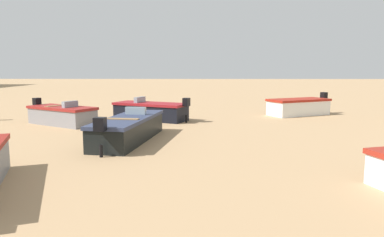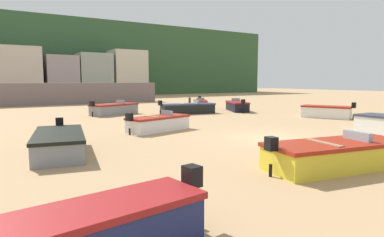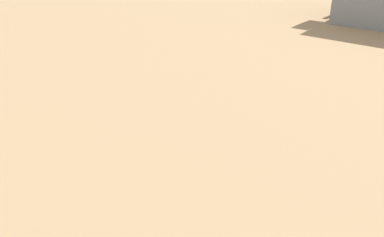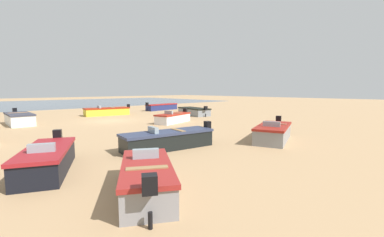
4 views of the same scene
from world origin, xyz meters
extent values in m
plane|color=tan|center=(0.00, 0.00, 0.00)|extent=(160.00, 160.00, 0.00)
cube|color=slate|center=(0.00, -36.00, 0.03)|extent=(80.00, 36.00, 0.06)
cube|color=gray|center=(6.48, 16.20, 0.36)|extent=(2.81, 3.52, 0.73)
cube|color=maroon|center=(6.48, 16.20, 0.79)|extent=(2.93, 3.65, 0.12)
cube|color=black|center=(7.43, 17.78, 0.97)|extent=(0.42, 0.40, 0.40)
cylinder|color=black|center=(7.43, 17.78, 0.18)|extent=(0.14, 0.14, 0.36)
cube|color=#8C9EA8|center=(6.18, 15.70, 0.99)|extent=(0.76, 0.57, 0.28)
cube|color=#967348|center=(6.69, 16.55, 0.84)|extent=(1.05, 0.76, 0.08)
cube|color=gold|center=(-2.12, -5.25, 0.37)|extent=(4.92, 2.43, 0.74)
cube|color=maroon|center=(-2.12, -5.25, 0.80)|extent=(5.03, 2.53, 0.12)
cube|color=black|center=(-4.62, -4.84, 0.98)|extent=(0.33, 0.36, 0.40)
cylinder|color=black|center=(-4.62, -4.84, 0.18)|extent=(0.11, 0.11, 0.37)
cube|color=#8C9EA8|center=(-1.30, -5.39, 1.00)|extent=(0.36, 1.03, 0.28)
cube|color=#9B6F4D|center=(-2.70, -5.16, 0.85)|extent=(0.47, 1.46, 0.08)
cube|color=white|center=(-3.52, 4.96, 0.35)|extent=(3.85, 2.26, 0.70)
cube|color=maroon|center=(-3.52, 4.96, 0.76)|extent=(3.97, 2.37, 0.12)
cube|color=black|center=(-5.44, 4.40, 0.94)|extent=(0.36, 0.39, 0.40)
cylinder|color=black|center=(-5.44, 4.40, 0.17)|extent=(0.12, 0.12, 0.35)
cube|color=#8C9EA8|center=(-2.91, 5.14, 0.96)|extent=(0.41, 0.80, 0.28)
cube|color=#987948|center=(-3.95, 4.84, 0.81)|extent=(0.54, 1.12, 0.08)
cube|color=gray|center=(-9.34, 1.50, 0.36)|extent=(2.42, 4.45, 0.72)
cube|color=black|center=(-9.34, 1.50, 0.78)|extent=(2.51, 4.56, 0.12)
cube|color=black|center=(-8.92, 3.74, 0.96)|extent=(0.37, 0.33, 0.40)
cylinder|color=black|center=(-8.92, 3.74, 0.18)|extent=(0.12, 0.12, 0.36)
cube|color=navy|center=(-11.02, -6.84, 0.37)|extent=(5.27, 1.83, 0.74)
cube|color=maroon|center=(-11.02, -6.84, 0.80)|extent=(5.38, 1.92, 0.12)
cube|color=black|center=(-8.28, -6.46, 0.98)|extent=(0.32, 0.36, 0.40)
cylinder|color=black|center=(-8.28, -6.46, 0.19)|extent=(0.11, 0.11, 0.37)
cube|color=white|center=(6.54, -2.76, 0.42)|extent=(1.66, 4.03, 0.83)
cube|color=#323444|center=(6.54, -2.76, 0.89)|extent=(1.74, 4.13, 0.12)
cube|color=black|center=(6.52, -4.95, 1.07)|extent=(0.32, 0.28, 0.40)
cylinder|color=black|center=(6.52, -4.95, 0.21)|extent=(0.10, 0.10, 0.42)
cube|color=#9D6D45|center=(6.53, -3.26, 0.94)|extent=(1.38, 0.25, 0.08)
cube|color=gray|center=(-2.80, 14.90, 0.39)|extent=(4.17, 2.78, 0.78)
cube|color=maroon|center=(-2.80, 14.90, 0.84)|extent=(4.30, 2.89, 0.12)
cube|color=black|center=(-4.79, 14.16, 1.02)|extent=(0.37, 0.40, 0.40)
cylinder|color=black|center=(-4.79, 14.16, 0.19)|extent=(0.13, 0.13, 0.39)
cube|color=#8C9EA8|center=(-2.16, 15.14, 1.04)|extent=(0.50, 0.92, 0.28)
cube|color=#96684D|center=(-3.26, 14.73, 0.89)|extent=(0.67, 1.28, 0.08)
cube|color=black|center=(8.02, 12.26, 0.38)|extent=(2.74, 3.91, 0.76)
cube|color=maroon|center=(8.02, 12.26, 0.82)|extent=(2.86, 4.03, 0.12)
cube|color=black|center=(7.17, 10.42, 1.00)|extent=(0.41, 0.39, 0.40)
cylinder|color=black|center=(7.17, 10.42, 0.19)|extent=(0.13, 0.13, 0.38)
cube|color=#8C9EA8|center=(8.29, 12.85, 1.02)|extent=(0.80, 0.51, 0.28)
cube|color=black|center=(2.76, 12.36, 0.37)|extent=(4.67, 1.97, 0.75)
cube|color=#2F3753|center=(2.76, 12.36, 0.81)|extent=(4.78, 2.07, 0.12)
cube|color=black|center=(0.35, 12.73, 0.99)|extent=(0.33, 0.36, 0.40)
cylinder|color=black|center=(0.35, 12.73, 0.19)|extent=(0.11, 0.11, 0.37)
cube|color=#8C9EA8|center=(3.55, 12.24, 1.01)|extent=(0.32, 0.80, 0.28)
cube|color=#997346|center=(2.20, 12.45, 0.86)|extent=(0.41, 1.12, 0.08)
camera|label=1|loc=(-9.82, 9.90, 2.59)|focal=33.18mm
camera|label=2|loc=(-11.45, -11.67, 2.78)|focal=30.94mm
camera|label=3|loc=(0.51, 7.64, 1.76)|focal=40.12mm
camera|label=4|loc=(10.16, 21.96, 2.89)|focal=23.39mm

